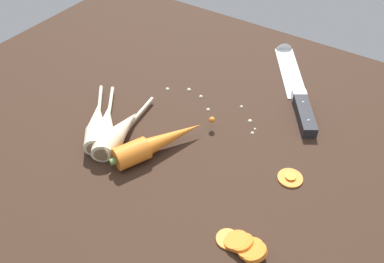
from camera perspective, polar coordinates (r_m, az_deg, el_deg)
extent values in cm
cube|color=#332116|center=(80.86, 0.78, -1.01)|extent=(120.00, 90.00, 4.00)
cube|color=silver|center=(97.65, 13.63, 8.15)|extent=(14.52, 19.20, 0.50)
cone|color=silver|center=(106.86, 12.64, 11.59)|extent=(4.95, 4.67, 3.96)
cube|color=silver|center=(89.31, 14.76, 4.91)|extent=(3.55, 3.27, 2.20)
cube|color=#232328|center=(84.43, 15.54, 2.19)|extent=(8.31, 10.76, 2.20)
sphere|color=silver|center=(85.84, 15.33, 3.96)|extent=(0.50, 0.50, 0.50)
sphere|color=silver|center=(81.70, 16.05, 1.49)|extent=(0.50, 0.50, 0.50)
cylinder|color=orange|center=(73.02, -8.45, -3.09)|extent=(6.35, 7.27, 4.20)
cone|color=orange|center=(75.10, -3.46, -1.00)|extent=(9.71, 14.92, 3.99)
sphere|color=orange|center=(78.92, 2.83, 1.65)|extent=(1.20, 1.20, 1.20)
cylinder|color=#5B7F3D|center=(72.24, -11.05, -4.17)|extent=(1.51, 1.41, 1.20)
cylinder|color=beige|center=(75.66, -12.35, -1.85)|extent=(6.13, 6.32, 4.00)
cone|color=beige|center=(80.59, -11.87, 1.55)|extent=(8.25, 9.25, 3.80)
cylinder|color=beige|center=(86.46, -11.35, 4.15)|extent=(6.19, 7.97, 0.70)
cylinder|color=#7A6647|center=(73.96, -12.54, -3.19)|extent=(2.42, 1.92, 2.80)
cylinder|color=beige|center=(75.43, -11.76, -1.91)|extent=(4.59, 4.90, 4.00)
cone|color=beige|center=(78.88, -9.33, 0.89)|extent=(4.88, 8.23, 3.80)
cylinder|color=beige|center=(83.30, -7.01, 3.03)|extent=(1.90, 8.41, 0.70)
cylinder|color=#7A6647|center=(74.27, -12.69, -2.98)|extent=(2.81, 0.70, 2.80)
cylinder|color=beige|center=(77.00, -13.41, -1.12)|extent=(6.06, 6.14, 4.00)
cone|color=beige|center=(81.79, -13.13, 2.02)|extent=(8.22, 8.81, 3.80)
cylinder|color=beige|center=(87.46, -12.79, 4.40)|extent=(6.27, 7.35, 0.70)
cylinder|color=#7A6647|center=(75.34, -13.52, -2.34)|extent=(2.35, 2.02, 2.80)
cylinder|color=orange|center=(63.82, 5.04, -14.72)|extent=(3.61, 3.61, 0.70)
cylinder|color=orange|center=(63.44, 6.25, -15.00)|extent=(3.84, 3.80, 1.99)
cylinder|color=orange|center=(63.03, 7.00, -15.27)|extent=(3.64, 3.66, 2.30)
cylinder|color=orange|center=(62.41, 8.21, -15.97)|extent=(4.04, 4.03, 2.20)
cylinder|color=orange|center=(61.92, 8.71, -16.38)|extent=(3.83, 3.86, 2.39)
cylinder|color=orange|center=(72.84, 13.63, -6.28)|extent=(4.39, 4.39, 0.70)
cylinder|color=orange|center=(72.64, 13.66, -6.14)|extent=(1.85, 1.85, 0.16)
sphere|color=beige|center=(89.43, -0.43, 6.06)|extent=(0.89, 0.89, 0.89)
sphere|color=beige|center=(85.52, 6.97, 3.61)|extent=(0.69, 0.69, 0.69)
sphere|color=beige|center=(89.80, -3.47, 6.13)|extent=(0.85, 0.85, 0.85)
sphere|color=beige|center=(82.20, 8.16, 1.65)|extent=(0.88, 0.88, 0.88)
sphere|color=beige|center=(87.54, 1.26, 5.08)|extent=(0.82, 0.82, 0.82)
sphere|color=beige|center=(79.66, 8.49, -0.08)|extent=(0.73, 0.73, 0.73)
sphere|color=beige|center=(80.72, 8.84, 0.46)|extent=(0.53, 0.53, 0.53)
sphere|color=beige|center=(84.17, 2.28, 3.24)|extent=(0.80, 0.80, 0.80)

